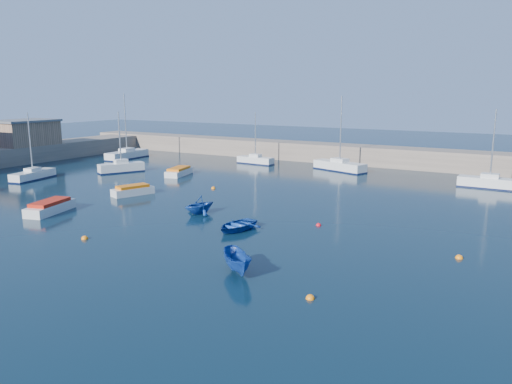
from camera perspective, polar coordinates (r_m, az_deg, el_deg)
The scene contains 20 objects.
ground at distance 34.01m, azimuth -15.97°, elevation -6.49°, with size 220.00×220.00×0.00m, color black.
back_wall at distance 72.78m, azimuth 10.86°, elevation 4.26°, with size 96.00×4.50×2.60m, color #7B6C5E.
brick_shed_a at distance 80.48m, azimuth -24.91°, elevation 6.08°, with size 6.00×8.00×3.40m, color #906E54.
sailboat_2 at distance 64.07m, azimuth -24.13°, elevation 1.80°, with size 2.81×6.12×7.79m.
sailboat_3 at distance 65.92m, azimuth -15.14°, elevation 2.76°, with size 3.95×5.75×7.67m.
sailboat_4 at distance 79.14m, azimuth -14.52°, elevation 4.18°, with size 2.39×7.62×9.82m.
sailboat_5 at distance 71.03m, azimuth -0.07°, elevation 3.69°, with size 5.52×1.87×7.26m.
sailboat_6 at distance 65.84m, azimuth 9.53°, elevation 2.98°, with size 7.58×4.32×9.58m.
sailboat_7 at distance 58.78m, azimuth 25.13°, elevation 1.00°, with size 6.34×1.91×8.37m.
motorboat_0 at distance 46.05m, azimuth -22.46°, elevation -1.59°, with size 2.82×5.07×1.07m.
motorboat_1 at distance 51.27m, azimuth -13.90°, elevation 0.19°, with size 2.76×4.37×1.01m.
motorboat_2 at distance 62.18m, azimuth -8.80°, elevation 2.33°, with size 2.80×5.05×0.99m.
dinghy_center at distance 37.31m, azimuth -2.22°, elevation -3.83°, with size 2.65×3.71×0.77m, color #153E96.
dinghy_left at distance 42.46m, azimuth -6.49°, elevation -1.46°, with size 2.53×2.94×1.55m, color #153E96.
dinghy_right at distance 28.73m, azimuth -2.11°, elevation -8.01°, with size 1.28×3.40×1.31m, color #153E96.
buoy_0 at distance 37.25m, azimuth -18.98°, elevation -5.11°, with size 0.48×0.48×0.48m, color orange.
buoy_1 at distance 38.97m, azimuth 7.16°, elevation -3.83°, with size 0.41×0.41×0.41m, color red.
buoy_2 at distance 33.79m, azimuth 22.19°, elevation -7.04°, with size 0.48×0.48×0.48m, color orange.
buoy_3 at distance 53.25m, azimuth -4.90°, elevation 0.38°, with size 0.47×0.47×0.47m, color orange.
buoy_5 at distance 25.75m, azimuth 6.22°, elevation -12.04°, with size 0.46×0.46×0.46m, color orange.
Camera 1 is at (23.56, -22.27, 10.27)m, focal length 35.00 mm.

